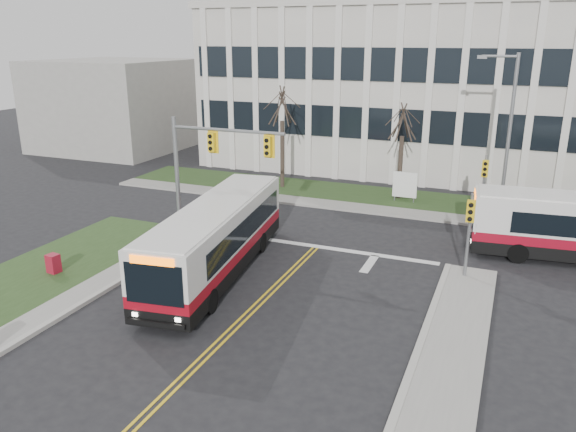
# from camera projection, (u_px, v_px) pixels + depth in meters

# --- Properties ---
(ground) EXTENTS (120.00, 120.00, 0.00)m
(ground) POSITION_uv_depth(u_px,v_px,m) (243.00, 320.00, 20.74)
(ground) COLOR black
(ground) RESTS_ON ground
(sidewalk_cross) EXTENTS (44.00, 1.60, 0.14)m
(sidewalk_cross) POSITION_uv_depth(u_px,v_px,m) (439.00, 217.00, 32.30)
(sidewalk_cross) COLOR #9E9B93
(sidewalk_cross) RESTS_ON ground
(building_lawn) EXTENTS (44.00, 5.00, 0.12)m
(building_lawn) POSITION_uv_depth(u_px,v_px,m) (446.00, 204.00, 34.77)
(building_lawn) COLOR #29421C
(building_lawn) RESTS_ON ground
(office_building) EXTENTS (40.00, 16.00, 12.00)m
(office_building) POSITION_uv_depth(u_px,v_px,m) (473.00, 90.00, 43.53)
(office_building) COLOR beige
(office_building) RESTS_ON ground
(building_annex) EXTENTS (12.00, 12.00, 8.00)m
(building_annex) POSITION_uv_depth(u_px,v_px,m) (117.00, 105.00, 51.84)
(building_annex) COLOR #9E9B93
(building_annex) RESTS_ON ground
(mast_arm_signal) EXTENTS (6.11, 0.38, 6.20)m
(mast_arm_signal) POSITION_uv_depth(u_px,v_px,m) (204.00, 158.00, 27.79)
(mast_arm_signal) COLOR slate
(mast_arm_signal) RESTS_ON ground
(signal_pole_near) EXTENTS (0.34, 0.39, 3.80)m
(signal_pole_near) POSITION_uv_depth(u_px,v_px,m) (470.00, 224.00, 23.45)
(signal_pole_near) COLOR slate
(signal_pole_near) RESTS_ON ground
(signal_pole_far) EXTENTS (0.34, 0.39, 3.80)m
(signal_pole_far) POSITION_uv_depth(u_px,v_px,m) (484.00, 179.00, 30.94)
(signal_pole_far) COLOR slate
(signal_pole_far) RESTS_ON ground
(streetlight) EXTENTS (2.15, 0.25, 9.20)m
(streetlight) POSITION_uv_depth(u_px,v_px,m) (506.00, 129.00, 30.52)
(streetlight) COLOR slate
(streetlight) RESTS_ON ground
(directory_sign) EXTENTS (1.50, 0.12, 2.00)m
(directory_sign) POSITION_uv_depth(u_px,v_px,m) (405.00, 185.00, 34.90)
(directory_sign) COLOR slate
(directory_sign) RESTS_ON ground
(tree_left) EXTENTS (1.80, 1.80, 7.70)m
(tree_left) POSITION_uv_depth(u_px,v_px,m) (282.00, 108.00, 37.09)
(tree_left) COLOR #42352B
(tree_left) RESTS_ON ground
(tree_mid) EXTENTS (1.80, 1.80, 6.82)m
(tree_mid) POSITION_uv_depth(u_px,v_px,m) (403.00, 123.00, 34.56)
(tree_mid) COLOR #42352B
(tree_mid) RESTS_ON ground
(bus_main) EXTENTS (4.04, 11.72, 3.06)m
(bus_main) POSITION_uv_depth(u_px,v_px,m) (217.00, 240.00, 24.44)
(bus_main) COLOR silver
(bus_main) RESTS_ON ground
(newspaper_box_red) EXTENTS (0.55, 0.51, 0.95)m
(newspaper_box_red) POSITION_uv_depth(u_px,v_px,m) (54.00, 265.00, 24.51)
(newspaper_box_red) COLOR maroon
(newspaper_box_red) RESTS_ON ground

